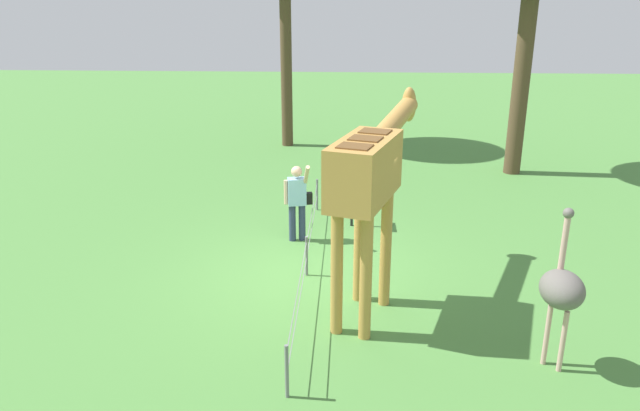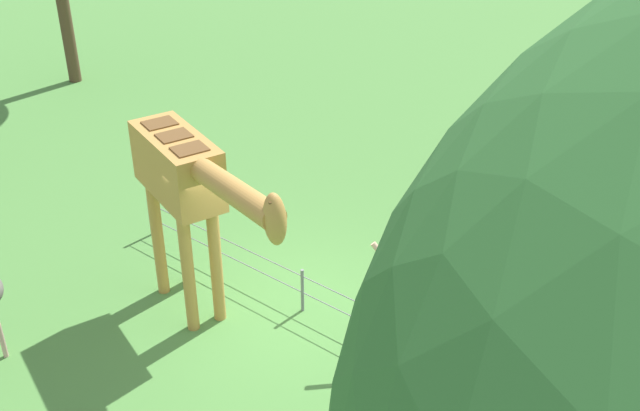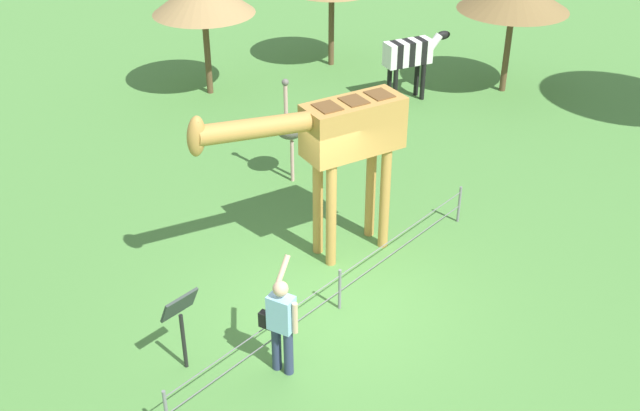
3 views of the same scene
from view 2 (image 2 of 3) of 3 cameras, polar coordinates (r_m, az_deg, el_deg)
The scene contains 5 objects.
ground_plane at distance 11.74m, azimuth -1.98°, elevation -8.29°, with size 60.00×60.00×0.00m, color #4C843D.
giraffe at distance 10.71m, azimuth -9.83°, elevation 1.58°, with size 3.72×1.62×3.24m.
visitor at distance 10.75m, azimuth 6.42°, elevation -6.54°, with size 0.64×0.57×1.71m.
info_sign at distance 9.63m, azimuth 7.21°, elevation -11.31°, with size 0.56×0.21×1.32m.
wire_fence at distance 11.62m, azimuth -1.32°, elevation -6.22°, with size 7.05×0.05×0.75m.
Camera 2 is at (6.08, -6.93, 7.27)m, focal length 42.97 mm.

